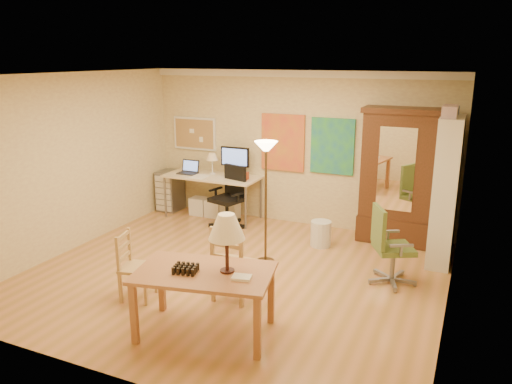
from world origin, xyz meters
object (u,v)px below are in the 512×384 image
at_px(dining_table, 212,259).
at_px(computer_desk, 215,192).
at_px(office_chair_black, 228,210).
at_px(armoire, 397,185).
at_px(bookshelf, 445,192).
at_px(office_chair_green, 390,263).

distance_m(dining_table, computer_desk, 4.09).
xyz_separation_m(computer_desk, office_chair_black, (0.45, -0.35, -0.20)).
bearing_deg(armoire, office_chair_black, -171.22).
distance_m(dining_table, office_chair_black, 3.59).
bearing_deg(dining_table, bookshelf, 56.07).
distance_m(office_chair_black, armoire, 2.91).
height_order(office_chair_green, armoire, armoire).
bearing_deg(bookshelf, armoire, 142.82).
distance_m(computer_desk, office_chair_green, 3.79).
distance_m(dining_table, armoire, 3.89).
bearing_deg(bookshelf, dining_table, -123.93).
height_order(computer_desk, office_chair_green, computer_desk).
bearing_deg(computer_desk, dining_table, -61.71).
relative_size(office_chair_black, armoire, 0.50).
bearing_deg(computer_desk, office_chair_green, -23.92).
distance_m(dining_table, bookshelf, 3.73).
height_order(dining_table, office_chair_green, dining_table).
bearing_deg(armoire, bookshelf, -37.18).
bearing_deg(armoire, computer_desk, -178.62).
bearing_deg(dining_table, computer_desk, 118.29).
distance_m(office_chair_black, bookshelf, 3.64).
height_order(office_chair_black, armoire, armoire).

